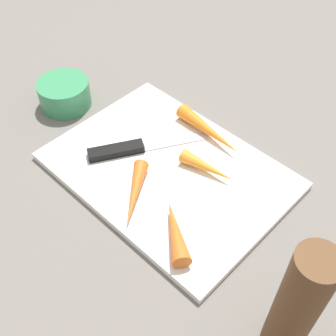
{
  "coord_description": "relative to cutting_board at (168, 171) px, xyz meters",
  "views": [
    {
      "loc": [
        0.31,
        -0.32,
        0.51
      ],
      "look_at": [
        0.0,
        0.0,
        0.01
      ],
      "focal_mm": 46.25,
      "sensor_mm": 36.0,
      "label": 1
    }
  ],
  "objects": [
    {
      "name": "ground_plane",
      "position": [
        0.0,
        0.0,
        -0.01
      ],
      "size": [
        1.4,
        1.4,
        0.0
      ],
      "primitive_type": "plane",
      "color": "slate"
    },
    {
      "name": "carrot_long",
      "position": [
        0.01,
        -0.08,
        0.02
      ],
      "size": [
        0.09,
        0.11,
        0.02
      ],
      "primitive_type": "cone",
      "rotation": [
        0.0,
        1.57,
        5.35
      ],
      "color": "orange",
      "rests_on": "cutting_board"
    },
    {
      "name": "pepper_grinder",
      "position": [
        0.28,
        -0.09,
        0.08
      ],
      "size": [
        0.05,
        0.05,
        0.18
      ],
      "primitive_type": "cylinder",
      "color": "brown",
      "rests_on": "ground_plane"
    },
    {
      "name": "carrot_short",
      "position": [
        0.09,
        -0.08,
        0.02
      ],
      "size": [
        0.1,
        0.08,
        0.03
      ],
      "primitive_type": "cone",
      "rotation": [
        0.0,
        1.57,
        2.51
      ],
      "color": "orange",
      "rests_on": "cutting_board"
    },
    {
      "name": "carrot_shortest",
      "position": [
        0.05,
        0.04,
        0.02
      ],
      "size": [
        0.09,
        0.04,
        0.02
      ],
      "primitive_type": "cone",
      "rotation": [
        0.0,
        1.57,
        0.16
      ],
      "color": "orange",
      "rests_on": "cutting_board"
    },
    {
      "name": "carrot_longest",
      "position": [
        -0.0,
        0.1,
        0.02
      ],
      "size": [
        0.14,
        0.04,
        0.03
      ],
      "primitive_type": "cone",
      "rotation": [
        0.0,
        1.57,
        6.19
      ],
      "color": "orange",
      "rests_on": "cutting_board"
    },
    {
      "name": "knife",
      "position": [
        -0.08,
        -0.02,
        0.01
      ],
      "size": [
        0.12,
        0.18,
        0.01
      ],
      "rotation": [
        0.0,
        0.0,
        1.04
      ],
      "color": "#B7B7BC",
      "rests_on": "cutting_board"
    },
    {
      "name": "cutting_board",
      "position": [
        0.0,
        0.0,
        0.0
      ],
      "size": [
        0.36,
        0.26,
        0.01
      ],
      "primitive_type": "cube",
      "color": "white",
      "rests_on": "ground_plane"
    },
    {
      "name": "small_bowl",
      "position": [
        -0.25,
        -0.01,
        0.02
      ],
      "size": [
        0.09,
        0.09,
        0.05
      ],
      "primitive_type": "cylinder",
      "color": "#388C59",
      "rests_on": "ground_plane"
    }
  ]
}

